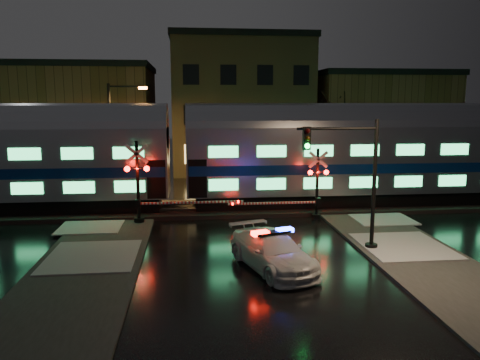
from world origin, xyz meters
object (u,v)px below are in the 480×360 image
(traffic_light, at_px, (354,183))
(crossing_signal_left, at_px, (145,190))
(streetlight, at_px, (115,133))
(police_car, at_px, (272,251))
(crossing_signal_right, at_px, (311,191))

(traffic_light, bearing_deg, crossing_signal_left, 146.56)
(traffic_light, relative_size, streetlight, 0.75)
(police_car, relative_size, crossing_signal_right, 0.94)
(streetlight, bearing_deg, crossing_signal_left, -69.91)
(police_car, xyz_separation_m, traffic_light, (3.70, 1.73, 2.25))
(crossing_signal_left, xyz_separation_m, traffic_light, (9.06, -5.38, 1.16))
(crossing_signal_left, bearing_deg, crossing_signal_right, -0.07)
(crossing_signal_right, relative_size, crossing_signal_left, 0.89)
(police_car, height_order, traffic_light, traffic_light)
(police_car, relative_size, traffic_light, 0.92)
(crossing_signal_right, xyz_separation_m, streetlight, (-11.09, 6.70, 2.68))
(police_car, distance_m, traffic_light, 4.67)
(crossing_signal_right, xyz_separation_m, crossing_signal_left, (-8.65, 0.01, 0.21))
(crossing_signal_left, xyz_separation_m, streetlight, (-2.45, 6.69, 2.47))
(traffic_light, distance_m, streetlight, 16.73)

